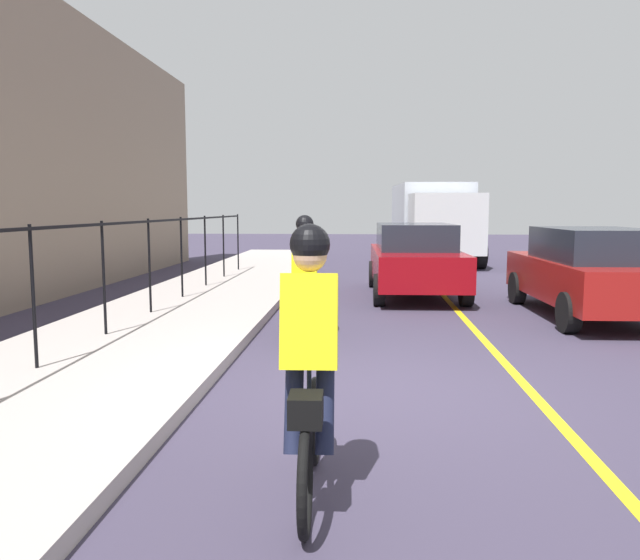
% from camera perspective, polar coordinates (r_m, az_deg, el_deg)
% --- Properties ---
extents(ground_plane, '(80.00, 80.00, 0.00)m').
position_cam_1_polar(ground_plane, '(6.78, 5.36, -9.92)').
color(ground_plane, '#3A3448').
extents(lane_line_centre, '(36.00, 0.12, 0.01)m').
position_cam_1_polar(lane_line_centre, '(7.00, 18.76, -9.68)').
color(lane_line_centre, yellow).
rests_on(lane_line_centre, ground).
extents(sidewalk, '(40.00, 3.20, 0.15)m').
position_cam_1_polar(sidewalk, '(7.49, -21.93, -8.18)').
color(sidewalk, '#A9A09C').
rests_on(sidewalk, ground).
extents(iron_fence, '(20.70, 0.04, 1.60)m').
position_cam_1_polar(iron_fence, '(8.35, -21.79, 2.11)').
color(iron_fence, black).
rests_on(iron_fence, sidewalk).
extents(cyclist_lead, '(1.71, 0.37, 1.83)m').
position_cam_1_polar(cyclist_lead, '(9.07, -1.41, 0.18)').
color(cyclist_lead, black).
rests_on(cyclist_lead, ground).
extents(cyclist_follow, '(1.71, 0.37, 1.83)m').
position_cam_1_polar(cyclist_follow, '(4.06, -0.94, -7.84)').
color(cyclist_follow, black).
rests_on(cyclist_follow, ground).
extents(patrol_sedan, '(4.44, 2.00, 1.58)m').
position_cam_1_polar(patrol_sedan, '(11.93, 23.52, 0.76)').
color(patrol_sedan, maroon).
rests_on(patrol_sedan, ground).
extents(parked_sedan_rear, '(4.44, 2.00, 1.58)m').
position_cam_1_polar(parked_sedan_rear, '(13.88, 8.68, 1.98)').
color(parked_sedan_rear, maroon).
rests_on(parked_sedan_rear, ground).
extents(box_truck_background, '(6.80, 2.76, 2.78)m').
position_cam_1_polar(box_truck_background, '(22.63, 10.32, 5.54)').
color(box_truck_background, silver).
rests_on(box_truck_background, ground).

